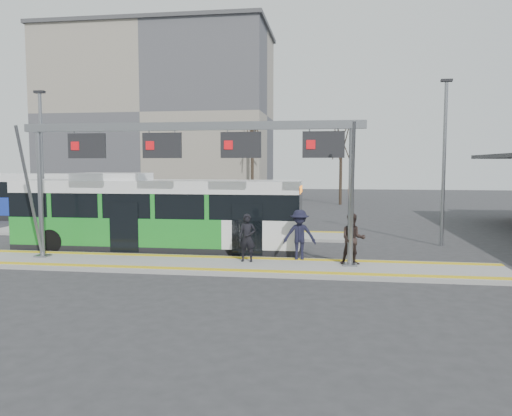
{
  "coord_description": "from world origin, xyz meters",
  "views": [
    {
      "loc": [
        4.73,
        -17.79,
        3.79
      ],
      "look_at": [
        1.66,
        3.0,
        1.95
      ],
      "focal_mm": 35.0,
      "sensor_mm": 36.0,
      "label": 1
    }
  ],
  "objects": [
    {
      "name": "ground",
      "position": [
        0.0,
        0.0,
        0.0
      ],
      "size": [
        120.0,
        120.0,
        0.0
      ],
      "primitive_type": "plane",
      "color": "#2D2D30",
      "rests_on": "ground"
    },
    {
      "name": "platform_main",
      "position": [
        0.0,
        0.0,
        0.07
      ],
      "size": [
        22.0,
        3.0,
        0.15
      ],
      "primitive_type": "cube",
      "color": "gray",
      "rests_on": "ground"
    },
    {
      "name": "platform_second",
      "position": [
        -4.0,
        8.0,
        0.07
      ],
      "size": [
        20.0,
        3.0,
        0.15
      ],
      "primitive_type": "cube",
      "color": "gray",
      "rests_on": "ground"
    },
    {
      "name": "tactile_main",
      "position": [
        0.0,
        0.0,
        0.16
      ],
      "size": [
        22.0,
        2.65,
        0.02
      ],
      "color": "gold",
      "rests_on": "platform_main"
    },
    {
      "name": "tactile_second",
      "position": [
        -4.0,
        9.15,
        0.16
      ],
      "size": [
        20.0,
        0.35,
        0.02
      ],
      "color": "gold",
      "rests_on": "platform_second"
    },
    {
      "name": "gantry",
      "position": [
        -0.35,
        0.25,
        4.3
      ],
      "size": [
        13.0,
        1.68,
        5.2
      ],
      "color": "slate",
      "rests_on": "platform_main"
    },
    {
      "name": "apartment_block",
      "position": [
        -14.0,
        36.0,
        9.21
      ],
      "size": [
        24.5,
        12.5,
        18.4
      ],
      "color": "gray",
      "rests_on": "ground"
    },
    {
      "name": "hero_bus",
      "position": [
        -2.71,
        3.05,
        1.56
      ],
      "size": [
        12.46,
        2.73,
        3.42
      ],
      "rotation": [
        0.0,
        0.0,
        0.01
      ],
      "color": "black",
      "rests_on": "ground"
    },
    {
      "name": "bg_bus_green",
      "position": [
        -5.06,
        11.11,
        1.38
      ],
      "size": [
        11.25,
        2.84,
        2.79
      ],
      "rotation": [
        0.0,
        0.0,
        0.04
      ],
      "color": "black",
      "rests_on": "ground"
    },
    {
      "name": "bg_bus_blue",
      "position": [
        -17.39,
        13.98,
        1.56
      ],
      "size": [
        12.22,
        3.31,
        3.16
      ],
      "rotation": [
        0.0,
        0.0,
        0.05
      ],
      "color": "black",
      "rests_on": "ground"
    },
    {
      "name": "passenger_a",
      "position": [
        1.7,
        0.48,
        1.05
      ],
      "size": [
        0.66,
        0.43,
        1.8
      ],
      "primitive_type": "imported",
      "rotation": [
        0.0,
        0.0,
        -0.0
      ],
      "color": "black",
      "rests_on": "platform_main"
    },
    {
      "name": "passenger_b",
      "position": [
        5.6,
        0.5,
        1.08
      ],
      "size": [
        0.95,
        0.76,
        1.87
      ],
      "primitive_type": "imported",
      "rotation": [
        0.0,
        0.0,
        0.06
      ],
      "color": "#2C211D",
      "rests_on": "platform_main"
    },
    {
      "name": "passenger_c",
      "position": [
        3.62,
        1.1,
        1.11
      ],
      "size": [
        1.28,
        0.78,
        1.92
      ],
      "primitive_type": "imported",
      "rotation": [
        0.0,
        0.0,
        0.06
      ],
      "color": "black",
      "rests_on": "platform_main"
    },
    {
      "name": "tree_left",
      "position": [
        -2.52,
        28.97,
        6.09
      ],
      "size": [
        1.4,
        1.4,
        8.04
      ],
      "color": "#382B21",
      "rests_on": "ground"
    },
    {
      "name": "tree_mid",
      "position": [
        5.76,
        29.87,
        5.72
      ],
      "size": [
        1.4,
        1.4,
        7.55
      ],
      "color": "#382B21",
      "rests_on": "ground"
    },
    {
      "name": "tree_far",
      "position": [
        -19.96,
        32.19,
        6.52
      ],
      "size": [
        1.4,
        1.4,
        8.6
      ],
      "color": "#382B21",
      "rests_on": "ground"
    },
    {
      "name": "lamp_west",
      "position": [
        -8.96,
        4.49,
        3.88
      ],
      "size": [
        0.5,
        0.25,
        7.29
      ],
      "color": "slate",
      "rests_on": "ground"
    },
    {
      "name": "lamp_east",
      "position": [
        9.93,
        6.24,
        4.07
      ],
      "size": [
        0.5,
        0.25,
        7.65
      ],
      "color": "slate",
      "rests_on": "ground"
    }
  ]
}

